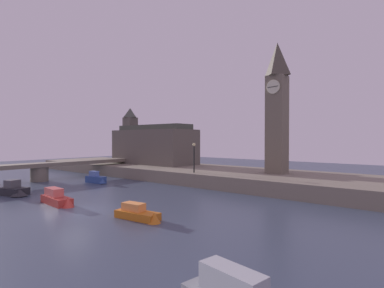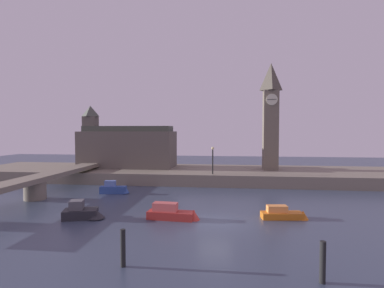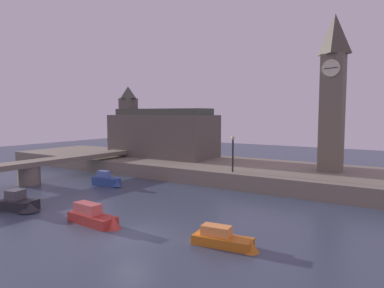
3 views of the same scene
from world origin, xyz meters
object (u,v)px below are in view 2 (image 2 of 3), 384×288
at_px(streetlamp, 213,157).
at_px(boat_tour_blue, 115,189).
at_px(clock_tower, 271,115).
at_px(boat_dinghy_red, 175,213).
at_px(boat_barge_dark, 84,212).
at_px(mooring_post_left, 123,248).
at_px(mooring_post_right, 323,262).
at_px(boat_patrol_orange, 286,214).
at_px(parliament_hall, 126,147).

relative_size(streetlamp, boat_tour_blue, 1.02).
bearing_deg(clock_tower, boat_dinghy_red, -116.07).
xyz_separation_m(clock_tower, streetlamp, (-7.73, -5.34, -5.49)).
distance_m(clock_tower, streetlamp, 10.88).
height_order(boat_dinghy_red, boat_barge_dark, boat_barge_dark).
xyz_separation_m(mooring_post_left, boat_tour_blue, (-7.13, 17.60, -0.46)).
relative_size(mooring_post_right, boat_barge_dark, 0.54).
distance_m(clock_tower, boat_barge_dark, 28.39).
bearing_deg(boat_patrol_orange, boat_barge_dark, -173.57).
bearing_deg(mooring_post_right, boat_dinghy_red, 132.67).
height_order(mooring_post_right, boat_patrol_orange, mooring_post_right).
height_order(mooring_post_right, boat_barge_dark, mooring_post_right).
distance_m(boat_tour_blue, boat_barge_dark, 9.63).
relative_size(clock_tower, mooring_post_right, 7.56).
bearing_deg(clock_tower, boat_barge_dark, -129.31).
xyz_separation_m(boat_dinghy_red, boat_barge_dark, (-7.19, -0.62, 0.02)).
bearing_deg(streetlamp, boat_barge_dark, -121.10).
bearing_deg(boat_tour_blue, boat_patrol_orange, -24.56).
bearing_deg(clock_tower, mooring_post_right, -92.78).
bearing_deg(boat_patrol_orange, clock_tower, 86.43).
bearing_deg(mooring_post_left, boat_barge_dark, 126.96).
bearing_deg(mooring_post_right, streetlamp, 104.59).
relative_size(mooring_post_left, mooring_post_right, 1.00).
height_order(clock_tower, mooring_post_right, clock_tower).
relative_size(mooring_post_right, boat_dinghy_red, 0.46).
bearing_deg(boat_patrol_orange, mooring_post_right, -91.33).
distance_m(parliament_hall, mooring_post_right, 36.12).
xyz_separation_m(streetlamp, boat_patrol_orange, (6.54, -13.78, -3.31)).
distance_m(parliament_hall, mooring_post_left, 31.41).
xyz_separation_m(mooring_post_right, boat_patrol_orange, (0.24, 10.39, -0.61)).
distance_m(streetlamp, mooring_post_right, 25.13).
height_order(clock_tower, boat_patrol_orange, clock_tower).
bearing_deg(boat_tour_blue, boat_dinghy_red, -47.25).
bearing_deg(parliament_hall, clock_tower, -1.76).
bearing_deg(mooring_post_left, clock_tower, 69.05).
xyz_separation_m(streetlamp, boat_dinghy_red, (-2.20, -14.96, -3.21)).
bearing_deg(boat_barge_dark, mooring_post_left, -53.04).
height_order(mooring_post_right, boat_tour_blue, mooring_post_right).
height_order(parliament_hall, boat_dinghy_red, parliament_hall).
bearing_deg(boat_barge_dark, boat_tour_blue, 96.45).
relative_size(clock_tower, boat_patrol_orange, 3.83).
bearing_deg(mooring_post_left, boat_tour_blue, 112.04).
bearing_deg(streetlamp, mooring_post_right, -75.41).
distance_m(clock_tower, boat_tour_blue, 23.13).
relative_size(parliament_hall, boat_patrol_orange, 3.56).
height_order(clock_tower, boat_barge_dark, clock_tower).
relative_size(mooring_post_left, boat_tour_blue, 0.58).
bearing_deg(mooring_post_left, boat_patrol_orange, 44.82).
relative_size(boat_patrol_orange, boat_tour_blue, 1.15).
height_order(parliament_hall, boat_patrol_orange, parliament_hall).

